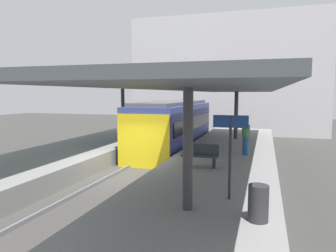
{
  "coord_description": "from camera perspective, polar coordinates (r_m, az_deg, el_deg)",
  "views": [
    {
      "loc": [
        5.52,
        -12.08,
        3.75
      ],
      "look_at": [
        0.38,
        4.61,
        1.99
      ],
      "focal_mm": 33.94,
      "sensor_mm": 36.0,
      "label": 1
    }
  ],
  "objects": [
    {
      "name": "ground_plane",
      "position": [
        13.8,
        -7.27,
        -10.05
      ],
      "size": [
        80.0,
        80.0,
        0.0
      ],
      "primitive_type": "plane",
      "color": "#383835"
    },
    {
      "name": "platform_left",
      "position": [
        15.6,
        -20.2,
        -6.62
      ],
      "size": [
        4.4,
        28.0,
        1.0
      ],
      "primitive_type": "cube",
      "color": "gray",
      "rests_on": "ground_plane"
    },
    {
      "name": "platform_right",
      "position": [
        12.63,
        8.82,
        -9.23
      ],
      "size": [
        4.4,
        28.0,
        1.0
      ],
      "primitive_type": "cube",
      "color": "gray",
      "rests_on": "ground_plane"
    },
    {
      "name": "track_ballast",
      "position": [
        13.77,
        -7.27,
        -9.65
      ],
      "size": [
        3.2,
        28.0,
        0.2
      ],
      "primitive_type": "cube",
      "color": "#423F3D",
      "rests_on": "ground_plane"
    },
    {
      "name": "rail_near_side",
      "position": [
        14.04,
        -9.99,
        -8.69
      ],
      "size": [
        0.08,
        28.0,
        0.14
      ],
      "primitive_type": "cube",
      "color": "slate",
      "rests_on": "track_ballast"
    },
    {
      "name": "rail_far_side",
      "position": [
        13.46,
        -4.45,
        -9.25
      ],
      "size": [
        0.08,
        28.0,
        0.14
      ],
      "primitive_type": "cube",
      "color": "slate",
      "rests_on": "track_ballast"
    },
    {
      "name": "commuter_train",
      "position": [
        19.97,
        0.99,
        -0.05
      ],
      "size": [
        2.78,
        10.43,
        3.1
      ],
      "color": "#38428C",
      "rests_on": "track_ballast"
    },
    {
      "name": "canopy_left",
      "position": [
        16.4,
        -17.67,
        7.17
      ],
      "size": [
        4.18,
        21.0,
        3.35
      ],
      "color": "#333335",
      "rests_on": "platform_left"
    },
    {
      "name": "canopy_right",
      "position": [
        13.59,
        9.91,
        6.5
      ],
      "size": [
        4.18,
        21.0,
        3.06
      ],
      "color": "#333335",
      "rests_on": "platform_right"
    },
    {
      "name": "platform_bench",
      "position": [
        12.13,
        5.78,
        -5.13
      ],
      "size": [
        1.4,
        0.41,
        0.86
      ],
      "color": "black",
      "rests_on": "platform_right"
    },
    {
      "name": "platform_sign",
      "position": [
        8.35,
        11.14,
        -2.11
      ],
      "size": [
        0.9,
        0.08,
        2.21
      ],
      "color": "#262628",
      "rests_on": "platform_right"
    },
    {
      "name": "litter_bin",
      "position": [
        7.32,
        15.91,
        -13.19
      ],
      "size": [
        0.44,
        0.44,
        0.8
      ],
      "primitive_type": "cylinder",
      "color": "#2D2D30",
      "rests_on": "platform_right"
    },
    {
      "name": "passenger_near_bench",
      "position": [
        14.75,
        13.8,
        -1.91
      ],
      "size": [
        0.36,
        0.36,
        1.6
      ],
      "color": "navy",
      "rests_on": "platform_right"
    },
    {
      "name": "station_building_backdrop",
      "position": [
        32.34,
        10.71,
        8.77
      ],
      "size": [
        18.0,
        6.0,
        11.0
      ],
      "primitive_type": "cube",
      "color": "#B7B2B7",
      "rests_on": "ground_plane"
    }
  ]
}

